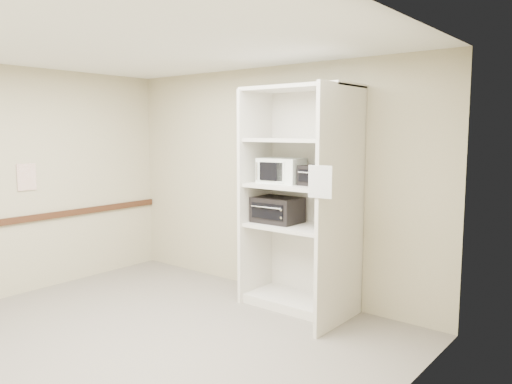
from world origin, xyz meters
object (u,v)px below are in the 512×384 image
Objects in this scene: shelving_unit at (303,207)px; toaster_oven_upper at (319,176)px; microwave at (282,171)px; toaster_oven_lower at (278,210)px.

shelving_unit reaches higher than toaster_oven_upper.
toaster_oven_lower is (-0.05, -0.00, -0.45)m from microwave.
shelving_unit is 4.71× the size of toaster_oven_lower.
toaster_oven_lower is at bearing 177.40° from microwave.
toaster_oven_upper is at bearing 15.13° from shelving_unit.
microwave reaches higher than toaster_oven_lower.
toaster_oven_upper is 0.72× the size of toaster_oven_lower.
microwave is 1.25× the size of toaster_oven_upper.
shelving_unit is at bearing -158.50° from toaster_oven_upper.
microwave reaches higher than toaster_oven_upper.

